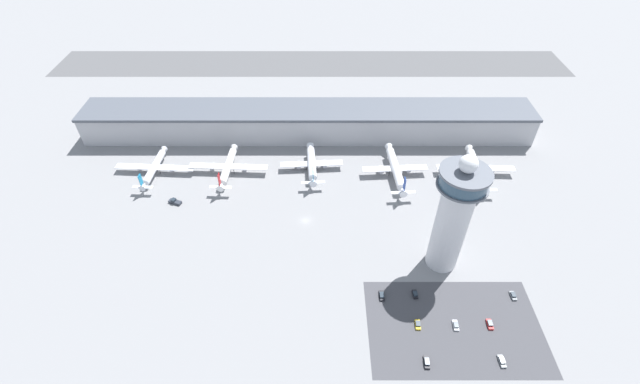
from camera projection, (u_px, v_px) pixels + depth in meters
name	position (u px, v px, depth m)	size (l,w,h in m)	color
ground_plane	(305.00, 221.00, 198.23)	(1000.00, 1000.00, 0.00)	gray
terminal_building	(307.00, 122.00, 244.40)	(253.59, 25.00, 18.03)	#B2B2B7
runway_strip	(310.00, 63.00, 322.01)	(380.39, 44.00, 0.01)	#515154
control_tower	(453.00, 215.00, 162.16)	(18.71, 18.71, 55.32)	silver
parking_lot_surface	(454.00, 326.00, 157.58)	(64.00, 40.00, 0.01)	#424247
airplane_gate_alpha	(153.00, 168.00, 221.54)	(41.50, 33.69, 11.61)	silver
airplane_gate_bravo	(227.00, 167.00, 220.98)	(41.16, 35.26, 12.88)	white
airplane_gate_charlie	(311.00, 164.00, 223.67)	(32.97, 33.40, 13.02)	silver
airplane_gate_delta	(395.00, 168.00, 219.70)	(33.92, 40.03, 13.75)	white
airplane_gate_echo	(476.00, 168.00, 220.34)	(40.41, 36.32, 13.39)	white
service_truck_catering	(450.00, 189.00, 213.43)	(7.73, 2.51, 3.19)	black
service_truck_fuel	(174.00, 202.00, 206.53)	(6.78, 4.41, 2.43)	black
car_blue_compact	(381.00, 295.00, 166.97)	(1.90, 4.74, 1.41)	black
car_grey_coupe	(501.00, 361.00, 147.14)	(2.02, 4.72, 1.36)	black
car_red_hatchback	(426.00, 362.00, 146.77)	(2.03, 4.81, 1.54)	black
car_green_van	(415.00, 294.00, 167.43)	(1.94, 4.08, 1.47)	black
car_black_suv	(513.00, 295.00, 167.02)	(1.89, 4.17, 1.40)	black
car_maroon_suv	(417.00, 324.00, 157.58)	(2.04, 4.17, 1.38)	black
car_white_wagon	(455.00, 325.00, 157.34)	(2.02, 4.41, 1.40)	black
car_yellow_taxi	(489.00, 324.00, 157.68)	(1.93, 4.34, 1.50)	black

